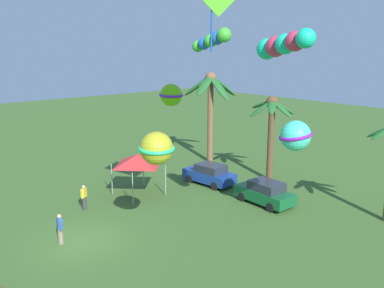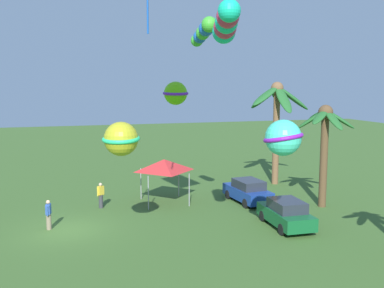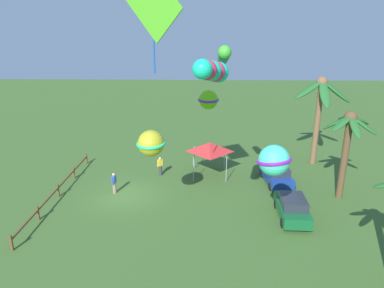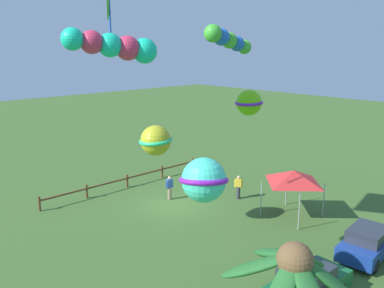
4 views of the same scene
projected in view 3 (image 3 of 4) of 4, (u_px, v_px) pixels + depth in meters
ground_plane at (126, 196)px, 25.17m from camera, size 120.00×120.00×0.00m
palm_tree_1 at (348, 135)px, 23.48m from camera, size 3.76×3.56×6.39m
palm_tree_2 at (320, 98)px, 29.45m from camera, size 5.07×5.08×7.80m
rail_fence at (58, 189)px, 24.91m from camera, size 12.99×0.12×0.95m
parked_car_0 at (292, 207)px, 22.03m from camera, size 3.95×1.84×1.51m
parked_car_1 at (276, 175)px, 26.99m from camera, size 4.05×2.07×1.51m
spectator_0 at (114, 183)px, 25.36m from camera, size 0.54×0.30×1.59m
spectator_1 at (160, 166)px, 28.51m from camera, size 0.41×0.47×1.59m
festival_tent at (210, 147)px, 27.98m from camera, size 2.86×2.86×2.85m
kite_diamond_0 at (152, 5)px, 15.24m from camera, size 2.00×2.85×4.78m
kite_ball_1 at (208, 100)px, 22.68m from camera, size 1.60×1.59×1.27m
kite_ball_2 at (274, 160)px, 17.20m from camera, size 2.46×2.46×1.58m
kite_tube_3 at (224, 56)px, 19.30m from camera, size 2.69×0.74×1.23m
kite_tube_4 at (212, 71)px, 14.57m from camera, size 3.34×1.60×1.27m
kite_ball_5 at (151, 143)px, 20.35m from camera, size 2.28×2.27×1.58m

